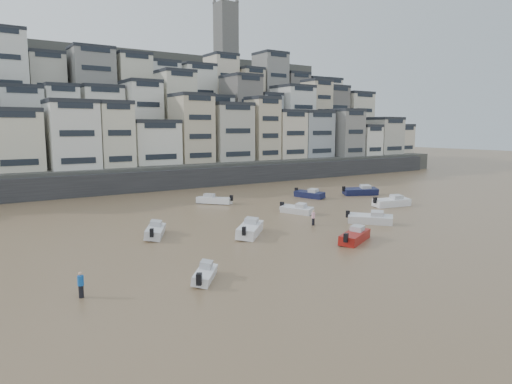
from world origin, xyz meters
TOP-DOWN VIEW (x-y plane):
  - ground at (0.00, 0.00)m, footprint 400.00×400.00m
  - harbor_wall at (10.00, 65.00)m, footprint 140.00×3.00m
  - hillside at (14.73, 104.84)m, footprint 141.04×66.00m
  - boat_a at (10.96, 19.60)m, footprint 5.71×4.01m
  - boat_b at (18.56, 24.53)m, footprint 4.84×5.31m
  - boat_c at (4.01, 27.53)m, footprint 5.83×5.93m
  - boat_d at (29.91, 30.94)m, footprint 6.30×3.08m
  - boat_e at (15.43, 34.09)m, footprint 3.07×5.05m
  - boat_f at (-4.30, 32.37)m, footprint 4.12×5.58m
  - boat_g at (34.27, 40.94)m, footprint 6.49×4.25m
  - boat_h at (10.32, 46.77)m, footprint 4.99×5.44m
  - boat_i at (25.49, 43.43)m, footprint 3.04×5.76m
  - boat_j at (-6.32, 17.60)m, footprint 3.62×4.04m
  - person_blue at (-14.57, 19.05)m, footprint 0.44×0.44m
  - person_pink at (12.53, 27.53)m, footprint 0.44×0.44m

SIDE VIEW (x-z plane):
  - ground at x=0.00m, z-range 0.00..0.00m
  - boat_j at x=-6.32m, z-range 0.00..1.12m
  - boat_e at x=15.43m, z-range 0.00..1.31m
  - boat_f at x=-4.30m, z-range 0.00..1.47m
  - boat_b at x=18.56m, z-range 0.00..1.48m
  - boat_a at x=10.96m, z-range 0.00..1.49m
  - boat_i at x=25.49m, z-range 0.00..1.50m
  - boat_h at x=10.32m, z-range 0.00..1.52m
  - boat_d at x=29.91m, z-range 0.00..1.65m
  - boat_g at x=34.27m, z-range 0.00..1.69m
  - boat_c at x=4.01m, z-range 0.00..1.71m
  - person_blue at x=-14.57m, z-range 0.00..1.74m
  - person_pink at x=12.53m, z-range 0.00..1.74m
  - harbor_wall at x=10.00m, z-range 0.00..3.50m
  - hillside at x=14.73m, z-range -11.99..38.01m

